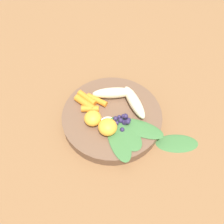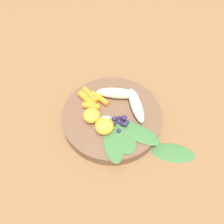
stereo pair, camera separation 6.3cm
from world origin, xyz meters
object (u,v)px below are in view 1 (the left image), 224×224
(banana_peeled_left, at_px, (113,93))
(orange_segment_near, at_px, (108,127))
(bowl, at_px, (112,117))
(kale_leaf_stray, at_px, (177,143))
(banana_peeled_right, at_px, (134,101))

(banana_peeled_left, distance_m, orange_segment_near, 0.11)
(bowl, bearing_deg, kale_leaf_stray, -139.48)
(banana_peeled_left, distance_m, banana_peeled_right, 0.06)
(banana_peeled_right, xyz_separation_m, orange_segment_near, (-0.04, 0.10, 0.00))
(bowl, relative_size, kale_leaf_stray, 2.42)
(banana_peeled_right, bearing_deg, kale_leaf_stray, -155.42)
(bowl, relative_size, banana_peeled_left, 2.33)
(bowl, height_order, orange_segment_near, orange_segment_near)
(banana_peeled_left, height_order, kale_leaf_stray, banana_peeled_left)
(banana_peeled_left, xyz_separation_m, kale_leaf_stray, (-0.19, -0.09, -0.04))
(bowl, xyz_separation_m, kale_leaf_stray, (-0.14, -0.12, -0.01))
(bowl, xyz_separation_m, orange_segment_near, (-0.04, 0.03, 0.03))
(banana_peeled_right, relative_size, kale_leaf_stray, 1.04)
(banana_peeled_left, bearing_deg, bowl, 82.80)
(banana_peeled_right, distance_m, kale_leaf_stray, 0.15)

